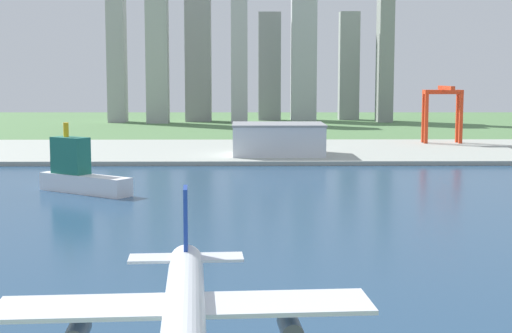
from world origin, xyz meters
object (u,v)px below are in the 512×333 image
Objects in this scene: port_crane_red at (443,102)px; airplane_landing at (184,308)px; ferry_boat at (79,173)px; warehouse_main at (278,139)px.

airplane_landing is at bearing -107.36° from port_crane_red.
ferry_boat is at bearing 104.71° from airplane_landing.
airplane_landing is at bearing -93.82° from warehouse_main.
airplane_landing is 457.42m from port_crane_red.
warehouse_main is at bearing 86.18° from airplane_landing.
ferry_boat reaches higher than warehouse_main.
ferry_boat is 1.09× the size of port_crane_red.
warehouse_main is at bearing -146.66° from port_crane_red.
airplane_landing is 363.69m from warehouse_main.
airplane_landing is at bearing -75.29° from ferry_boat.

